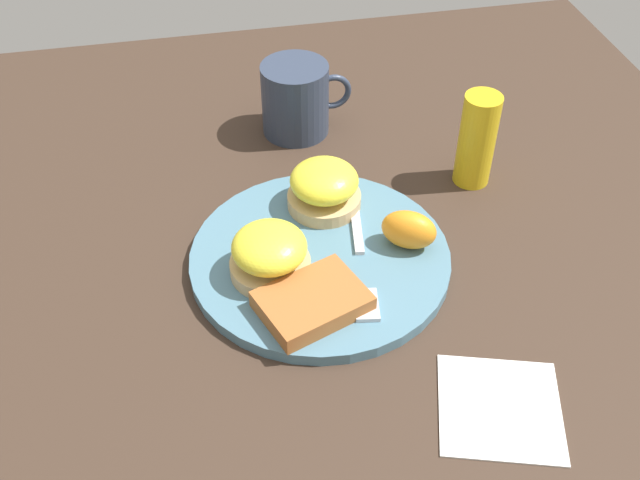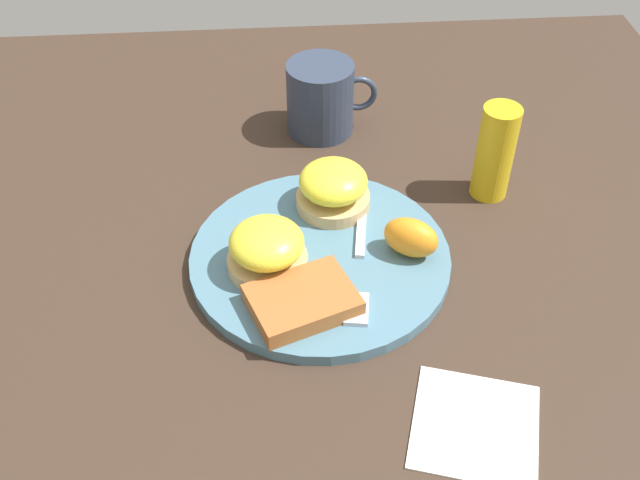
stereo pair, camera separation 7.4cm
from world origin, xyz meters
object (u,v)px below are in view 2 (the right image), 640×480
object	(u,v)px
fork	(359,262)
cup	(321,98)
orange_wedge	(411,237)
hashbrown_patty	(302,301)
condiment_bottle	(495,152)
sandwich_benedict_left	(333,188)
sandwich_benedict_right	(267,249)

from	to	relation	value
fork	cup	size ratio (longest dim) A/B	1.71
orange_wedge	cup	world-z (taller)	cup
hashbrown_patty	fork	bearing A→B (deg)	41.93
condiment_bottle	cup	bearing A→B (deg)	141.94
orange_wedge	condiment_bottle	distance (m)	0.16
fork	condiment_bottle	distance (m)	0.22
hashbrown_patty	condiment_bottle	xyz separation A→B (m)	(0.23, 0.18, 0.04)
cup	orange_wedge	bearing A→B (deg)	-73.93
fork	orange_wedge	bearing A→B (deg)	13.77
orange_wedge	condiment_bottle	size ratio (longest dim) A/B	0.51
fork	cup	world-z (taller)	cup
sandwich_benedict_left	hashbrown_patty	bearing A→B (deg)	-105.98
condiment_bottle	sandwich_benedict_left	bearing A→B (deg)	-171.68
orange_wedge	cup	size ratio (longest dim) A/B	0.51
fork	condiment_bottle	world-z (taller)	condiment_bottle
sandwich_benedict_left	condiment_bottle	xyz separation A→B (m)	(0.19, 0.03, 0.02)
hashbrown_patty	cup	size ratio (longest dim) A/B	0.87
hashbrown_patty	fork	distance (m)	0.09
sandwich_benedict_right	condiment_bottle	bearing A→B (deg)	24.72
sandwich_benedict_left	condiment_bottle	world-z (taller)	condiment_bottle
orange_wedge	fork	world-z (taller)	orange_wedge
hashbrown_patty	orange_wedge	size ratio (longest dim) A/B	1.71
hashbrown_patty	condiment_bottle	distance (m)	0.30
sandwich_benedict_left	orange_wedge	xyz separation A→B (m)	(0.08, -0.08, -0.00)
condiment_bottle	hashbrown_patty	bearing A→B (deg)	-142.11
sandwich_benedict_left	orange_wedge	size ratio (longest dim) A/B	1.41
orange_wedge	condiment_bottle	bearing A→B (deg)	44.15
sandwich_benedict_left	hashbrown_patty	xyz separation A→B (m)	(-0.04, -0.15, -0.02)
fork	condiment_bottle	bearing A→B (deg)	36.26
sandwich_benedict_right	condiment_bottle	xyz separation A→B (m)	(0.27, 0.12, 0.02)
hashbrown_patty	cup	world-z (taller)	cup
sandwich_benedict_left	sandwich_benedict_right	bearing A→B (deg)	-129.03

